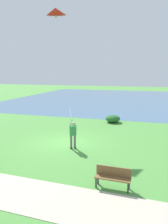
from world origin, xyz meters
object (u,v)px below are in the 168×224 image
at_px(flying_kite, 56,14).
at_px(park_bench_far_walkway, 113,176).
at_px(person_kite_flyer, 73,132).
at_px(lakeside_shrub, 113,119).

height_order(flying_kite, park_bench_far_walkway, flying_kite).
bearing_deg(person_kite_flyer, park_bench_far_walkway, 38.15).
distance_m(park_bench_far_walkway, lakeside_shrub, 12.41).
distance_m(person_kite_flyer, lakeside_shrub, 8.22).
bearing_deg(flying_kite, lakeside_shrub, 130.62).
distance_m(person_kite_flyer, flying_kite, 9.87).
relative_size(person_kite_flyer, flying_kite, 0.23).
bearing_deg(person_kite_flyer, lakeside_shrub, 171.64).
bearing_deg(park_bench_far_walkway, person_kite_flyer, -141.85).
distance_m(flying_kite, park_bench_far_walkway, 13.82).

